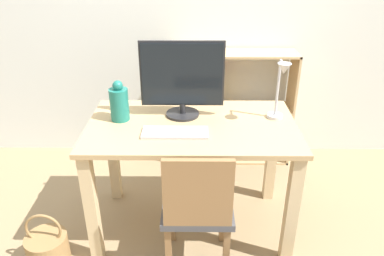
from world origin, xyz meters
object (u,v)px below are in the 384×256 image
Objects in this scene: keyboard at (175,133)px; monitor at (182,77)px; vase at (119,103)px; desk_lamp at (280,86)px; bookshelf at (210,106)px; basket at (48,248)px; chair at (198,206)px.

monitor is at bearing 82.26° from keyboard.
vase is 0.97m from desk_lamp.
bookshelf is (0.59, 0.84, -0.38)m from vase.
keyboard is (-0.04, -0.26, -0.24)m from monitor.
bookshelf is 2.69× the size of basket.
vase is at bearing 151.46° from keyboard.
chair is at bearing -42.54° from vase.
vase is (-0.38, -0.07, -0.14)m from monitor.
vase is at bearing 178.94° from desk_lamp.
desk_lamp is (0.58, -0.09, -0.02)m from monitor.
desk_lamp is (0.62, 0.17, 0.22)m from keyboard.
bookshelf is (-0.37, 0.86, -0.50)m from desk_lamp.
vase is 0.31× the size of chair.
keyboard is 0.44m from chair.
monitor is 0.51× the size of bookshelf.
basket is at bearing -163.84° from keyboard.
desk_lamp is at bearing -1.06° from vase.
chair is at bearing -139.09° from desk_lamp.
monitor is at bearing -105.15° from bookshelf.
monitor is at bearing 96.25° from chair.
keyboard is 1.05m from basket.
chair is (0.13, -0.25, -0.33)m from keyboard.
monitor is 1.35× the size of desk_lamp.
chair is 0.97m from basket.
vase is 1.10m from bookshelf.
chair is (-0.49, -0.42, -0.56)m from desk_lamp.
chair is 2.25× the size of basket.
monitor reaches higher than basket.
monitor is 0.36m from keyboard.
keyboard is at bearing -164.45° from desk_lamp.
bookshelf is (0.24, 1.03, -0.28)m from keyboard.
desk_lamp is (0.96, -0.02, 0.12)m from vase.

